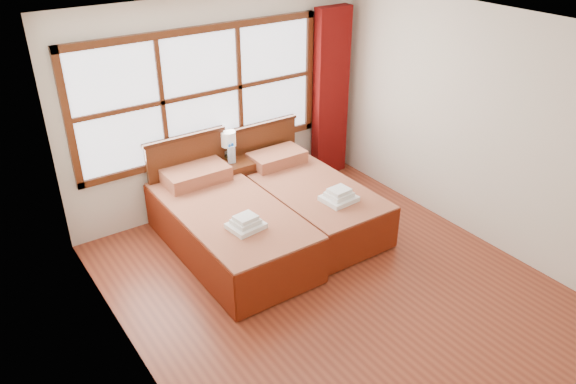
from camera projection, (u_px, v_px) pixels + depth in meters
floor at (332, 286)px, 5.79m from camera, size 4.50×4.50×0.00m
ceiling at (344, 31)px, 4.54m from camera, size 4.50×4.50×0.00m
wall_back at (220, 105)px, 6.80m from camera, size 4.00×0.00×4.00m
wall_left at (127, 242)px, 4.17m from camera, size 0.00×4.50×4.50m
wall_right at (479, 128)px, 6.16m from camera, size 0.00×4.50×4.50m
window at (202, 94)px, 6.55m from camera, size 3.16×0.06×1.56m
curtain at (331, 94)px, 7.55m from camera, size 0.50×0.16×2.30m
bed_left at (227, 225)px, 6.22m from camera, size 1.10×2.14×1.07m
bed_right at (307, 199)px, 6.78m from camera, size 1.02×2.04×0.99m
nightstand at (235, 184)px, 7.08m from camera, size 0.48×0.47×0.64m
towels_left at (246, 223)px, 5.68m from camera, size 0.37×0.33×0.14m
towels_right at (339, 196)px, 6.26m from camera, size 0.38×0.34×0.15m
lamp at (228, 140)px, 6.88m from camera, size 0.19×0.19×0.36m
bottle_near at (230, 155)px, 6.84m from camera, size 0.06×0.06×0.24m
bottle_far at (233, 154)px, 6.85m from camera, size 0.07×0.07×0.25m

